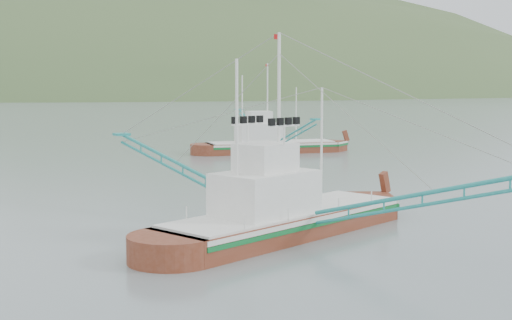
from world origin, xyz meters
TOP-DOWN VIEW (x-y plane):
  - ground at (0.00, 0.00)m, footprint 1200.00×1200.00m
  - main_boat at (-2.99, -1.69)m, footprint 16.33×27.96m
  - bg_boat_right at (21.11, 37.43)m, footprint 15.89×27.34m
  - headland_right at (240.00, 430.00)m, footprint 684.00×432.00m

SIDE VIEW (x-z plane):
  - ground at x=0.00m, z-range 0.00..0.00m
  - headland_right at x=240.00m, z-range -153.00..153.00m
  - bg_boat_right at x=21.11m, z-range -3.57..7.69m
  - main_boat at x=-2.99m, z-range -3.57..8.00m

